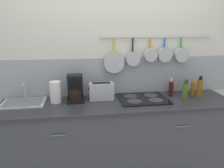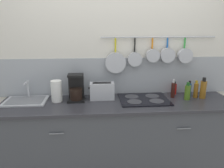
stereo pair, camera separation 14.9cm
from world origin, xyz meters
TOP-DOWN VIEW (x-y plane):
  - wall_back at (0.00, 0.34)m, footprint 7.20×0.16m
  - cabinet_base at (0.00, -0.00)m, footprint 2.55×0.59m
  - countertop at (0.00, 0.00)m, footprint 2.59×0.61m
  - sink_basin at (-1.03, 0.12)m, footprint 0.46×0.34m
  - paper_towel_roll at (-0.68, 0.10)m, footprint 0.12×0.12m
  - coffee_maker at (-0.47, 0.12)m, footprint 0.19×0.18m
  - toaster at (-0.18, 0.13)m, footprint 0.29×0.13m
  - cooktop at (0.30, 0.06)m, footprint 0.55×0.45m
  - bottle_dish_soap at (0.65, 0.12)m, footprint 0.04×0.04m
  - bottle_vinegar at (0.72, 0.25)m, footprint 0.06×0.06m
  - bottle_olive_oil at (0.79, 0.03)m, footprint 0.07×0.07m
  - bottle_cooking_wine at (0.86, 0.14)m, footprint 0.05×0.05m
  - bottle_sesame_oil at (0.92, 0.10)m, footprint 0.05×0.05m
  - bottle_hot_sauce at (0.99, 0.07)m, footprint 0.07×0.07m

SIDE VIEW (x-z plane):
  - cabinet_base at x=0.00m, z-range 0.00..0.89m
  - countertop at x=0.00m, z-range 0.89..0.92m
  - cooktop at x=0.30m, z-range 0.92..0.94m
  - sink_basin at x=-1.03m, z-range 0.84..1.04m
  - bottle_vinegar at x=0.72m, z-range 0.91..1.07m
  - bottle_cooking_wine at x=0.86m, z-range 0.91..1.10m
  - bottle_olive_oil at x=0.79m, z-range 0.91..1.11m
  - bottle_sesame_oil at x=0.92m, z-range 0.91..1.11m
  - toaster at x=-0.18m, z-range 0.92..1.12m
  - bottle_dish_soap at x=0.65m, z-range 0.91..1.13m
  - bottle_hot_sauce at x=0.99m, z-range 0.91..1.15m
  - paper_towel_roll at x=-0.68m, z-range 0.92..1.16m
  - coffee_maker at x=-0.47m, z-range 0.90..1.20m
  - wall_back at x=0.00m, z-range -0.02..2.58m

